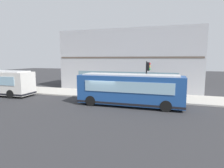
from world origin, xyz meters
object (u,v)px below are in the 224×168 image
at_px(traffic_light_near_corner, 148,73).
at_px(fire_hydrant, 164,94).
at_px(city_bus_nearside, 130,90).
at_px(newspaper_vending_box, 164,92).
at_px(pedestrian_near_building_entrance, 149,88).
at_px(pedestrian_walking_along_curb, 139,89).

distance_m(traffic_light_near_corner, fire_hydrant, 3.68).
height_order(city_bus_nearside, traffic_light_near_corner, traffic_light_near_corner).
bearing_deg(fire_hydrant, city_bus_nearside, 148.40).
xyz_separation_m(fire_hydrant, newspaper_vending_box, (0.85, 0.05, 0.09)).
relative_size(city_bus_nearside, pedestrian_near_building_entrance, 5.60).
xyz_separation_m(traffic_light_near_corner, newspaper_vending_box, (2.98, -1.61, -2.41)).
distance_m(traffic_light_near_corner, pedestrian_walking_along_curb, 2.29).
xyz_separation_m(pedestrian_walking_along_curb, pedestrian_near_building_entrance, (1.03, -0.99, 0.08)).
relative_size(traffic_light_near_corner, pedestrian_walking_along_curb, 2.45).
distance_m(traffic_light_near_corner, pedestrian_near_building_entrance, 2.53).
bearing_deg(newspaper_vending_box, fire_hydrant, -176.37).
bearing_deg(fire_hydrant, pedestrian_walking_along_curb, 117.36).
bearing_deg(city_bus_nearside, fire_hydrant, -31.60).
bearing_deg(pedestrian_near_building_entrance, traffic_light_near_corner, -178.03).
relative_size(city_bus_nearside, pedestrian_walking_along_curb, 6.00).
bearing_deg(traffic_light_near_corner, city_bus_nearside, 154.21).
relative_size(city_bus_nearside, newspaper_vending_box, 11.19).
distance_m(pedestrian_walking_along_curb, newspaper_vending_box, 3.52).
bearing_deg(newspaper_vending_box, city_bus_nearside, 152.82).
bearing_deg(pedestrian_near_building_entrance, newspaper_vending_box, -53.71).
bearing_deg(traffic_light_near_corner, fire_hydrant, -37.97).
xyz_separation_m(city_bus_nearside, newspaper_vending_box, (5.65, -2.90, -0.95)).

